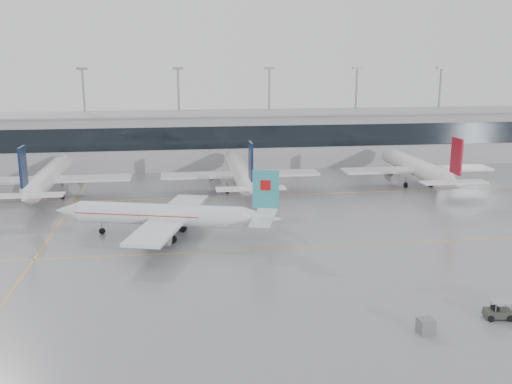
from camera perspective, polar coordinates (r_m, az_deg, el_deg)
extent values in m
plane|color=gray|center=(76.25, 1.24, -5.72)|extent=(320.00, 320.00, 0.00)
cube|color=gold|center=(76.25, 1.24, -5.72)|extent=(120.00, 0.25, 0.01)
cube|color=gold|center=(104.80, -1.34, -0.41)|extent=(120.00, 0.25, 0.01)
cube|color=gold|center=(91.58, -19.24, -3.20)|extent=(0.25, 60.00, 0.01)
cube|color=#949498|center=(134.98, -2.91, 5.27)|extent=(180.00, 15.00, 12.00)
cube|color=black|center=(127.33, -2.62, 5.47)|extent=(180.00, 0.20, 5.00)
cube|color=gray|center=(134.25, -2.94, 7.89)|extent=(182.00, 16.00, 0.40)
cylinder|color=gray|center=(141.50, -16.70, 7.14)|extent=(0.50, 0.50, 22.00)
cube|color=gray|center=(140.84, -17.01, 11.71)|extent=(2.40, 1.00, 0.60)
cylinder|color=gray|center=(139.85, -7.69, 7.51)|extent=(0.50, 0.50, 22.00)
cube|color=gray|center=(139.19, -7.83, 12.14)|extent=(2.40, 1.00, 0.60)
cylinder|color=gray|center=(141.64, 1.33, 7.70)|extent=(0.50, 0.50, 22.00)
cube|color=gray|center=(140.99, 1.35, 12.27)|extent=(2.40, 1.00, 0.60)
cylinder|color=gray|center=(146.75, 9.92, 7.70)|extent=(0.50, 0.50, 22.00)
cube|color=gray|center=(146.11, 10.10, 12.11)|extent=(2.40, 1.00, 0.60)
cylinder|color=gray|center=(154.84, 17.77, 7.55)|extent=(0.50, 0.50, 22.00)
cube|color=gray|center=(154.24, 18.07, 11.73)|extent=(2.40, 1.00, 0.60)
cylinder|color=silver|center=(81.52, -9.55, -2.23)|extent=(23.52, 9.53, 3.09)
cone|color=silver|center=(86.68, -18.28, -1.80)|extent=(4.70, 4.08, 3.09)
cone|color=silver|center=(78.38, 0.67, -2.68)|extent=(6.24, 4.53, 3.09)
cube|color=silver|center=(81.19, -8.53, -2.55)|extent=(11.91, 25.94, 0.45)
cube|color=silver|center=(78.27, 0.82, -2.47)|extent=(5.42, 10.22, 0.25)
cube|color=teal|center=(77.28, 0.98, 0.29)|extent=(3.56, 1.34, 5.28)
cylinder|color=#929299|center=(77.39, -9.87, -4.56)|extent=(4.04, 3.02, 2.10)
cylinder|color=#929299|center=(86.16, -7.91, -2.64)|extent=(4.04, 3.02, 2.10)
cylinder|color=gray|center=(85.17, -15.15, -3.37)|extent=(0.20, 0.20, 1.28)
cylinder|color=black|center=(85.35, -15.13, -3.79)|extent=(0.95, 0.54, 0.90)
cylinder|color=gray|center=(79.01, -8.34, -4.27)|extent=(0.24, 0.24, 1.28)
cylinder|color=black|center=(79.20, -8.32, -4.71)|extent=(1.18, 0.74, 1.10)
cylinder|color=gray|center=(83.78, -7.33, -3.22)|extent=(0.24, 0.24, 1.28)
cylinder|color=black|center=(83.96, -7.32, -3.63)|extent=(1.18, 0.74, 1.10)
cube|color=#B70F0F|center=(77.15, 0.98, 0.70)|extent=(1.47, 0.82, 1.40)
cube|color=#B70F0F|center=(82.42, -11.55, -2.01)|extent=(18.16, 8.00, 0.12)
cylinder|color=silver|center=(110.76, -19.97, 1.54)|extent=(3.59, 27.36, 3.59)
cone|color=silver|center=(125.87, -18.53, 2.99)|extent=(3.59, 4.00, 3.59)
cone|color=silver|center=(95.08, -21.96, -0.47)|extent=(3.59, 5.60, 3.59)
cube|color=silver|center=(109.40, -20.11, 1.18)|extent=(29.64, 5.00, 0.45)
cube|color=silver|center=(94.83, -22.01, -0.32)|extent=(11.40, 2.80, 0.25)
cube|color=#0E1B3A|center=(93.75, -22.28, 2.36)|extent=(0.35, 3.60, 6.12)
cylinder|color=#929299|center=(111.31, -22.41, 0.39)|extent=(2.10, 3.60, 2.10)
cylinder|color=#929299|center=(109.26, -17.54, 0.55)|extent=(2.10, 3.60, 2.10)
cylinder|color=gray|center=(121.51, -18.86, 1.38)|extent=(0.20, 0.20, 1.56)
cylinder|color=black|center=(121.67, -18.83, 1.02)|extent=(0.30, 0.90, 0.90)
cylinder|color=gray|center=(109.47, -21.46, -0.04)|extent=(0.24, 0.24, 1.56)
cylinder|color=black|center=(109.64, -21.42, -0.44)|extent=(0.45, 1.10, 1.10)
cylinder|color=gray|center=(108.35, -18.79, 0.05)|extent=(0.24, 0.24, 1.56)
cylinder|color=black|center=(108.52, -18.76, -0.35)|extent=(0.45, 1.10, 1.10)
cylinder|color=silver|center=(108.84, -1.65, 2.15)|extent=(3.59, 27.36, 3.59)
cone|color=silver|center=(124.18, -2.44, 3.54)|extent=(3.59, 4.00, 3.59)
cone|color=silver|center=(92.84, -0.55, 0.20)|extent=(3.59, 5.60, 3.59)
cube|color=silver|center=(107.46, -1.57, 1.79)|extent=(29.64, 5.00, 0.45)
cube|color=silver|center=(92.58, -0.53, 0.35)|extent=(11.40, 2.80, 0.25)
cube|color=#0E1B3A|center=(91.46, -0.52, 3.11)|extent=(0.35, 3.60, 6.12)
cylinder|color=#929299|center=(107.85, -4.13, 0.99)|extent=(2.10, 3.60, 2.10)
cylinder|color=#929299|center=(108.87, 0.92, 1.14)|extent=(2.10, 3.60, 2.10)
cylinder|color=gray|center=(119.76, -2.20, 1.92)|extent=(0.20, 0.20, 1.56)
cylinder|color=black|center=(119.92, -2.20, 1.56)|extent=(0.30, 0.90, 0.90)
cylinder|color=gray|center=(106.67, -2.89, 0.55)|extent=(0.24, 0.24, 1.56)
cylinder|color=black|center=(106.85, -2.88, 0.14)|extent=(0.45, 1.10, 1.10)
cylinder|color=gray|center=(107.23, -0.12, 0.64)|extent=(0.24, 0.24, 1.56)
cylinder|color=black|center=(107.40, -0.12, 0.23)|extent=(0.45, 1.10, 1.10)
cylinder|color=silver|center=(117.79, 15.54, 2.52)|extent=(3.59, 27.36, 3.59)
cone|color=silver|center=(132.09, 12.88, 3.81)|extent=(3.59, 4.00, 3.59)
cone|color=silver|center=(103.18, 19.11, 0.79)|extent=(3.59, 5.60, 3.59)
cube|color=silver|center=(116.51, 15.82, 2.19)|extent=(29.64, 5.00, 0.45)
cube|color=silver|center=(102.95, 19.18, 0.93)|extent=(11.40, 2.80, 0.25)
cube|color=maroon|center=(101.95, 19.42, 3.41)|extent=(0.35, 3.60, 6.12)
cylinder|color=#929299|center=(115.43, 13.49, 1.47)|extent=(2.10, 3.60, 2.10)
cylinder|color=#929299|center=(119.23, 17.79, 1.57)|extent=(2.10, 3.60, 2.10)
cylinder|color=gray|center=(127.95, 13.61, 2.29)|extent=(0.20, 0.20, 1.56)
cylinder|color=black|center=(128.09, 13.59, 1.95)|extent=(0.30, 0.90, 0.90)
cylinder|color=gray|center=(115.00, 14.76, 1.06)|extent=(0.24, 0.24, 1.56)
cylinder|color=black|center=(115.16, 14.74, 0.68)|extent=(0.45, 1.10, 1.10)
cylinder|color=gray|center=(117.08, 17.11, 1.12)|extent=(0.24, 0.24, 1.56)
cylinder|color=black|center=(117.24, 17.09, 0.75)|extent=(0.45, 1.10, 1.10)
cube|color=#2D322A|center=(61.51, 23.04, -11.08)|extent=(2.69, 1.67, 0.74)
cube|color=gray|center=(61.12, 23.33, -10.00)|extent=(2.16, 1.61, 0.06)
cube|color=black|center=(61.20, 22.81, -10.69)|extent=(0.63, 0.90, 0.42)
cylinder|color=gray|center=(60.53, 22.86, -10.69)|extent=(0.08, 0.08, 0.95)
cylinder|color=gray|center=(61.50, 22.43, -10.27)|extent=(0.08, 0.08, 0.95)
cylinder|color=gray|center=(61.13, 24.16, -10.58)|extent=(0.08, 0.08, 0.95)
cylinder|color=gray|center=(62.09, 23.70, -10.16)|extent=(0.08, 0.08, 0.95)
cylinder|color=black|center=(60.67, 22.44, -11.64)|extent=(0.66, 0.29, 0.64)
cylinder|color=black|center=(61.82, 21.94, -11.12)|extent=(0.66, 0.29, 0.64)
cylinder|color=black|center=(61.44, 24.11, -11.48)|extent=(0.66, 0.29, 0.64)
cylinder|color=black|center=(62.57, 23.58, -10.97)|extent=(0.66, 0.29, 0.64)
cube|color=slate|center=(56.29, 16.61, -12.71)|extent=(1.53, 1.44, 1.42)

